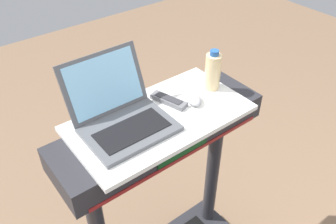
{
  "coord_description": "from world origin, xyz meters",
  "views": [
    {
      "loc": [
        -0.64,
        -0.17,
        1.95
      ],
      "look_at": [
        0.0,
        0.65,
        1.13
      ],
      "focal_mm": 37.63,
      "sensor_mm": 36.0,
      "label": 1
    }
  ],
  "objects_px": {
    "computer_mouse": "(193,98)",
    "water_bottle": "(213,71)",
    "tv_remote": "(169,100)",
    "laptop": "(121,114)"
  },
  "relations": [
    {
      "from": "computer_mouse",
      "to": "tv_remote",
      "type": "bearing_deg",
      "value": 166.98
    },
    {
      "from": "computer_mouse",
      "to": "water_bottle",
      "type": "bearing_deg",
      "value": 35.27
    },
    {
      "from": "laptop",
      "to": "computer_mouse",
      "type": "relative_size",
      "value": 3.28
    },
    {
      "from": "computer_mouse",
      "to": "water_bottle",
      "type": "relative_size",
      "value": 0.55
    },
    {
      "from": "laptop",
      "to": "water_bottle",
      "type": "bearing_deg",
      "value": -7.86
    },
    {
      "from": "laptop",
      "to": "computer_mouse",
      "type": "distance_m",
      "value": 0.32
    },
    {
      "from": "computer_mouse",
      "to": "water_bottle",
      "type": "height_order",
      "value": "water_bottle"
    },
    {
      "from": "computer_mouse",
      "to": "tv_remote",
      "type": "height_order",
      "value": "computer_mouse"
    },
    {
      "from": "laptop",
      "to": "computer_mouse",
      "type": "bearing_deg",
      "value": -14.94
    },
    {
      "from": "tv_remote",
      "to": "computer_mouse",
      "type": "bearing_deg",
      "value": -35.11
    }
  ]
}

